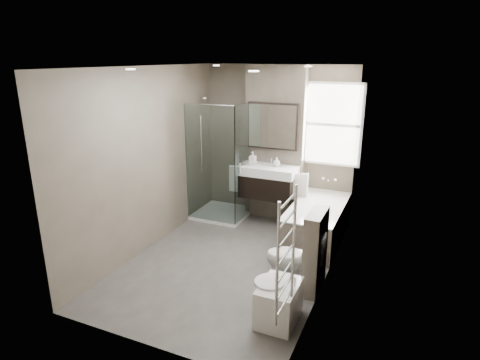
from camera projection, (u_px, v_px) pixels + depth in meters
The scene contains 15 objects.
room at pixel (231, 170), 5.21m from camera, with size 2.70×3.90×2.70m.
vanity_pier at pixel (275, 144), 6.76m from camera, with size 1.00×0.25×2.60m, color #5C5448.
vanity at pixel (268, 181), 6.62m from camera, with size 0.95×0.47×0.66m.
mirror_cabinet at pixel (273, 126), 6.52m from camera, with size 0.86×0.08×0.76m.
towel_left at pixel (236, 179), 6.83m from camera, with size 0.24×0.06×0.44m, color white.
towel_right at pixel (300, 187), 6.40m from camera, with size 0.24×0.06×0.44m, color white.
shower_enclosure at pixel (225, 191), 6.92m from camera, with size 0.90×0.90×2.00m.
bathtub at pixel (317, 221), 6.11m from camera, with size 0.75×1.60×0.57m.
window at pixel (332, 125), 6.40m from camera, with size 0.98×0.06×1.33m.
toilet at pixel (295, 259), 4.88m from camera, with size 0.40×0.70×0.72m, color white.
cistern_box at pixel (315, 251), 4.76m from camera, with size 0.19×0.55×1.00m.
bidet at pixel (278, 302), 4.25m from camera, with size 0.47×0.54×0.56m.
towel_radiator at pixel (286, 254), 3.38m from camera, with size 0.03×0.49×1.10m.
soap_bottle_a at pixel (253, 158), 6.61m from camera, with size 0.10×0.10×0.22m, color white.
soap_bottle_b at pixel (277, 162), 6.52m from camera, with size 0.12×0.12×0.15m, color white.
Camera 1 is at (2.12, -4.55, 2.72)m, focal length 30.00 mm.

